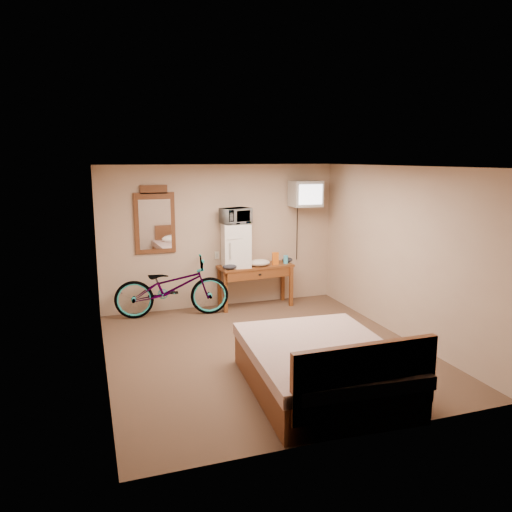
# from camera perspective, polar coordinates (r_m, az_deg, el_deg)

# --- Properties ---
(room) EXTENTS (4.60, 4.64, 2.50)m
(room) POSITION_cam_1_polar(r_m,az_deg,el_deg) (6.63, 1.07, -0.67)
(room) COLOR #4C3926
(room) RESTS_ON ground
(desk) EXTENTS (1.35, 0.61, 0.75)m
(desk) POSITION_cam_1_polar(r_m,az_deg,el_deg) (8.79, 0.00, -1.88)
(desk) COLOR brown
(desk) RESTS_ON floor
(mini_fridge) EXTENTS (0.50, 0.48, 0.75)m
(mini_fridge) POSITION_cam_1_polar(r_m,az_deg,el_deg) (8.62, -2.31, 1.24)
(mini_fridge) COLOR white
(mini_fridge) RESTS_ON desk
(microwave) EXTENTS (0.56, 0.46, 0.27)m
(microwave) POSITION_cam_1_polar(r_m,az_deg,el_deg) (8.55, -2.34, 4.61)
(microwave) COLOR white
(microwave) RESTS_ON mini_fridge
(snack_bag) EXTENTS (0.12, 0.08, 0.22)m
(snack_bag) POSITION_cam_1_polar(r_m,az_deg,el_deg) (8.83, 2.23, -0.28)
(snack_bag) COLOR #D05F12
(snack_bag) RESTS_ON desk
(blue_cup) EXTENTS (0.08, 0.08, 0.15)m
(blue_cup) POSITION_cam_1_polar(r_m,az_deg,el_deg) (8.94, 3.42, -0.39)
(blue_cup) COLOR #43BBE6
(blue_cup) RESTS_ON desk
(cloth_cream) EXTENTS (0.38, 0.29, 0.12)m
(cloth_cream) POSITION_cam_1_polar(r_m,az_deg,el_deg) (8.71, 0.39, -0.77)
(cloth_cream) COLOR beige
(cloth_cream) RESTS_ON desk
(cloth_dark_a) EXTENTS (0.25, 0.18, 0.09)m
(cloth_dark_a) POSITION_cam_1_polar(r_m,az_deg,el_deg) (8.46, -3.02, -1.23)
(cloth_dark_a) COLOR black
(cloth_dark_a) RESTS_ON desk
(cloth_dark_b) EXTENTS (0.20, 0.16, 0.09)m
(cloth_dark_b) POSITION_cam_1_polar(r_m,az_deg,el_deg) (9.04, 3.59, -0.44)
(cloth_dark_b) COLOR black
(cloth_dark_b) RESTS_ON desk
(crt_television) EXTENTS (0.53, 0.60, 0.45)m
(crt_television) POSITION_cam_1_polar(r_m,az_deg,el_deg) (8.95, 5.67, 7.10)
(crt_television) COLOR black
(crt_television) RESTS_ON room
(wall_mirror) EXTENTS (0.67, 0.04, 1.14)m
(wall_mirror) POSITION_cam_1_polar(r_m,az_deg,el_deg) (8.51, -11.49, 3.99)
(wall_mirror) COLOR #5B311A
(wall_mirror) RESTS_ON room
(bicycle) EXTENTS (1.95, 0.88, 0.99)m
(bicycle) POSITION_cam_1_polar(r_m,az_deg,el_deg) (8.42, -9.58, -3.54)
(bicycle) COLOR black
(bicycle) RESTS_ON floor
(bed) EXTENTS (1.71, 2.19, 0.90)m
(bed) POSITION_cam_1_polar(r_m,az_deg,el_deg) (5.80, 7.68, -12.50)
(bed) COLOR #5B311A
(bed) RESTS_ON floor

